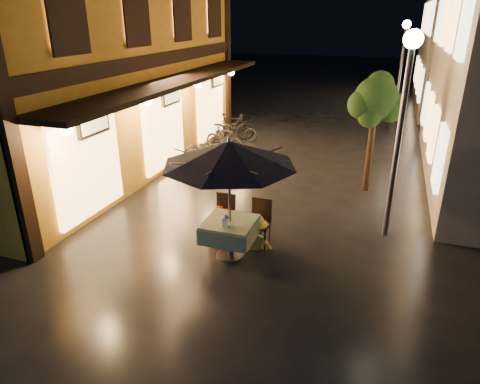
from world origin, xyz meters
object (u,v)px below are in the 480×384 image
at_px(cafe_table, 230,230).
at_px(bicycle_0, 202,160).
at_px(table_lantern, 226,219).
at_px(person_yellow, 256,217).
at_px(person_orange, 220,207).
at_px(patio_umbrella, 229,153).
at_px(streetlamp_near, 404,101).

xyz_separation_m(cafe_table, bicycle_0, (-2.43, 4.14, -0.14)).
relative_size(table_lantern, person_yellow, 0.18).
height_order(cafe_table, person_orange, person_orange).
height_order(patio_umbrella, bicycle_0, patio_umbrella).
relative_size(cafe_table, person_orange, 0.66).
distance_m(table_lantern, person_orange, 0.95).
height_order(patio_umbrella, person_yellow, patio_umbrella).
relative_size(person_orange, bicycle_0, 0.89).
height_order(cafe_table, table_lantern, table_lantern).
height_order(patio_umbrella, table_lantern, patio_umbrella).
relative_size(cafe_table, person_yellow, 0.72).
bearing_deg(patio_umbrella, bicycle_0, 120.42).
xyz_separation_m(table_lantern, bicycle_0, (-2.43, 4.36, -0.47)).
bearing_deg(streetlamp_near, patio_umbrella, -145.61).
relative_size(patio_umbrella, bicycle_0, 1.49).
bearing_deg(streetlamp_near, table_lantern, -142.71).
distance_m(cafe_table, bicycle_0, 4.80).
bearing_deg(person_orange, person_yellow, -172.18).
distance_m(patio_umbrella, table_lantern, 1.25).
bearing_deg(patio_umbrella, person_yellow, 53.49).
bearing_deg(person_yellow, patio_umbrella, 41.02).
relative_size(patio_umbrella, person_yellow, 1.85).
bearing_deg(cafe_table, patio_umbrella, -153.43).
height_order(person_orange, person_yellow, person_orange).
bearing_deg(cafe_table, person_yellow, 53.49).
xyz_separation_m(cafe_table, person_orange, (-0.45, 0.59, 0.16)).
bearing_deg(cafe_table, bicycle_0, 120.42).
xyz_separation_m(cafe_table, patio_umbrella, (-0.00, -0.00, 1.56)).
xyz_separation_m(streetlamp_near, table_lantern, (-2.89, -2.20, -2.00)).
bearing_deg(person_orange, streetlamp_near, -143.86).
xyz_separation_m(streetlamp_near, person_yellow, (-2.51, -1.47, -2.23)).
relative_size(streetlamp_near, patio_umbrella, 1.67).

